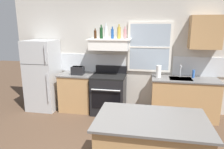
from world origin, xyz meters
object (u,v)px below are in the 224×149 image
(bottle_brown_stout, at_px, (95,34))
(dish_soap_bottle, at_px, (193,74))
(refrigerator, at_px, (43,75))
(bottle_rose_pink, at_px, (125,34))
(toaster, at_px, (78,70))
(stove_range, at_px, (109,94))
(bottle_blue_liqueur, at_px, (112,34))
(bottle_champagne_gold_foil, at_px, (119,33))
(bottle_dark_green_wine, at_px, (101,33))
(paper_towel_roll, at_px, (159,71))
(bottle_clear_tall, at_px, (106,32))

(bottle_brown_stout, distance_m, dish_soap_bottle, 2.38)
(refrigerator, distance_m, bottle_rose_pink, 2.24)
(toaster, height_order, bottle_rose_pink, bottle_rose_pink)
(stove_range, xyz_separation_m, bottle_brown_stout, (-0.34, 0.13, 1.38))
(bottle_blue_liqueur, height_order, bottle_champagne_gold_foil, bottle_champagne_gold_foil)
(bottle_dark_green_wine, distance_m, paper_towel_roll, 1.56)
(bottle_rose_pink, bearing_deg, toaster, -173.72)
(refrigerator, distance_m, bottle_brown_stout, 1.65)
(dish_soap_bottle, bearing_deg, bottle_champagne_gold_foil, 179.75)
(bottle_brown_stout, xyz_separation_m, dish_soap_bottle, (2.22, 0.00, -0.84))
(bottle_dark_green_wine, relative_size, bottle_champagne_gold_foil, 0.96)
(bottle_champagne_gold_foil, height_order, dish_soap_bottle, bottle_champagne_gold_foil)
(toaster, distance_m, bottle_blue_liqueur, 1.18)
(bottle_blue_liqueur, bearing_deg, dish_soap_bottle, 0.04)
(paper_towel_roll, bearing_deg, toaster, -178.04)
(bottle_rose_pink, height_order, paper_towel_roll, bottle_rose_pink)
(stove_range, xyz_separation_m, bottle_rose_pink, (0.35, 0.09, 1.39))
(bottle_brown_stout, distance_m, bottle_champagne_gold_foil, 0.55)
(bottle_brown_stout, relative_size, bottle_blue_liqueur, 0.85)
(stove_range, xyz_separation_m, bottle_blue_liqueur, (0.06, 0.14, 1.39))
(bottle_clear_tall, bearing_deg, stove_range, -42.68)
(bottle_brown_stout, relative_size, bottle_champagne_gold_foil, 0.71)
(bottle_rose_pink, bearing_deg, refrigerator, -176.66)
(toaster, relative_size, dish_soap_bottle, 1.65)
(refrigerator, xyz_separation_m, bottle_clear_tall, (1.57, 0.09, 1.04))
(bottle_champagne_gold_foil, height_order, paper_towel_roll, bottle_champagne_gold_foil)
(refrigerator, height_order, bottle_dark_green_wine, bottle_dark_green_wine)
(paper_towel_roll, bearing_deg, bottle_dark_green_wine, 176.24)
(bottle_blue_liqueur, xyz_separation_m, paper_towel_roll, (1.06, -0.10, -0.81))
(refrigerator, xyz_separation_m, toaster, (0.91, -0.00, 0.16))
(toaster, height_order, paper_towel_roll, paper_towel_roll)
(toaster, xyz_separation_m, bottle_rose_pink, (1.09, 0.12, 0.85))
(bottle_rose_pink, xyz_separation_m, paper_towel_roll, (0.77, -0.06, -0.81))
(paper_towel_roll, distance_m, dish_soap_bottle, 0.77)
(bottle_rose_pink, bearing_deg, bottle_blue_liqueur, 171.77)
(paper_towel_roll, height_order, dish_soap_bottle, paper_towel_roll)
(stove_range, xyz_separation_m, bottle_champagne_gold_foil, (0.21, 0.14, 1.42))
(bottle_blue_liqueur, relative_size, dish_soap_bottle, 1.50)
(refrigerator, height_order, bottle_clear_tall, bottle_clear_tall)
(paper_towel_roll, relative_size, dish_soap_bottle, 1.50)
(bottle_dark_green_wine, relative_size, dish_soap_bottle, 1.72)
(toaster, bearing_deg, bottle_champagne_gold_foil, 10.20)
(stove_range, xyz_separation_m, dish_soap_bottle, (1.88, 0.14, 0.54))
(bottle_blue_liqueur, bearing_deg, paper_towel_roll, -5.30)
(refrigerator, relative_size, stove_range, 1.56)
(bottle_dark_green_wine, distance_m, bottle_clear_tall, 0.13)
(stove_range, relative_size, bottle_rose_pink, 4.01)
(bottle_brown_stout, relative_size, bottle_dark_green_wine, 0.74)
(stove_range, bearing_deg, bottle_brown_stout, 158.64)
(paper_towel_roll, bearing_deg, bottle_brown_stout, 176.23)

